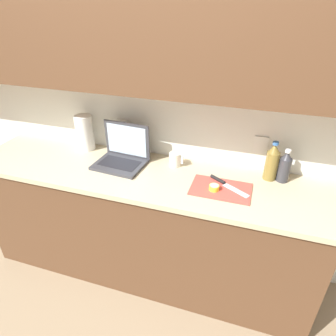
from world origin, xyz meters
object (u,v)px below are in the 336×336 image
knife (222,182)px  lemon_half_cut (214,187)px  bottle_oil_tall (285,167)px  laptop (123,154)px  cutting_board (221,189)px  bottle_green_soda (272,162)px  paper_towel_roll (85,133)px  measuring_cup (175,160)px

knife → lemon_half_cut: bearing=-82.1°
knife → bottle_oil_tall: (0.35, 0.16, 0.08)m
laptop → lemon_half_cut: bearing=-8.3°
cutting_board → bottle_green_soda: (0.28, 0.22, 0.12)m
knife → paper_towel_roll: paper_towel_roll is taller
laptop → bottle_oil_tall: laptop is taller
measuring_cup → lemon_half_cut: bearing=-35.2°
knife → bottle_oil_tall: 0.40m
laptop → paper_towel_roll: size_ratio=1.34×
paper_towel_roll → measuring_cup: bearing=-3.5°
laptop → paper_towel_roll: bearing=166.5°
bottle_green_soda → paper_towel_roll: 1.35m
bottle_green_soda → laptop: bearing=-174.4°
lemon_half_cut → paper_towel_roll: bearing=165.6°
cutting_board → knife: size_ratio=1.39×
knife → lemon_half_cut: 0.09m
cutting_board → lemon_half_cut: bearing=-145.3°
cutting_board → bottle_green_soda: bottle_green_soda is taller
knife → paper_towel_roll: (-1.07, 0.18, 0.12)m
laptop → measuring_cup: (0.36, 0.07, -0.02)m
bottle_oil_tall → paper_towel_roll: bearing=179.3°
bottle_green_soda → bottle_oil_tall: bearing=-0.0°
bottle_green_soda → measuring_cup: bottle_green_soda is taller
laptop → bottle_green_soda: (0.99, 0.10, 0.06)m
cutting_board → paper_towel_roll: bearing=167.4°
cutting_board → bottle_oil_tall: (0.35, 0.22, 0.10)m
knife → paper_towel_roll: bearing=-158.1°
laptop → knife: size_ratio=1.37×
lemon_half_cut → measuring_cup: 0.38m
lemon_half_cut → knife: bearing=66.5°
measuring_cup → laptop: bearing=-168.9°
cutting_board → bottle_oil_tall: bearing=32.0°
measuring_cup → cutting_board: bearing=-29.1°
cutting_board → lemon_half_cut: lemon_half_cut is taller
laptop → knife: (0.71, -0.06, -0.05)m
laptop → cutting_board: (0.71, -0.12, -0.06)m
knife → bottle_green_soda: bottle_green_soda is taller
cutting_board → lemon_half_cut: size_ratio=6.00×
knife → bottle_green_soda: bearing=61.9°
cutting_board → measuring_cup: size_ratio=3.66×
bottle_green_soda → paper_towel_roll: bearing=179.3°
lemon_half_cut → bottle_oil_tall: (0.39, 0.25, 0.08)m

